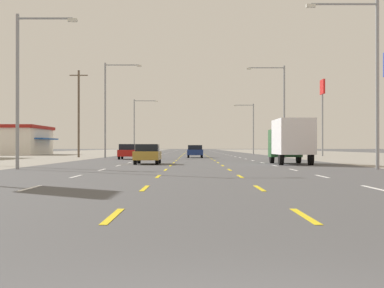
{
  "coord_description": "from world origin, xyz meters",
  "views": [
    {
      "loc": [
        -0.31,
        -4.25,
        1.27
      ],
      "look_at": [
        -0.43,
        56.76,
        1.54
      ],
      "focal_mm": 57.66,
      "sensor_mm": 36.0,
      "label": 1
    }
  ],
  "objects_px": {
    "pole_sign_right_row_2": "(324,97)",
    "streetlight_left_row_1": "(110,103)",
    "sedan_inner_left_near": "(149,154)",
    "sedan_center_turn_midfar": "(196,151)",
    "streetlight_left_row_2": "(138,122)",
    "hatchback_far_left_mid": "(129,152)",
    "box_truck_far_right_nearest": "(292,139)",
    "streetlight_right_row_0": "(371,71)",
    "streetlight_left_row_0": "(25,80)",
    "streetlight_right_row_1": "(282,105)",
    "hatchback_center_turn_far": "(194,149)",
    "streetlight_right_row_2": "(253,125)"
  },
  "relations": [
    {
      "from": "pole_sign_right_row_2",
      "to": "streetlight_left_row_1",
      "type": "height_order",
      "value": "streetlight_left_row_1"
    },
    {
      "from": "sedan_inner_left_near",
      "to": "sedan_center_turn_midfar",
      "type": "xyz_separation_m",
      "value": [
        3.6,
        26.27,
        0.0
      ]
    },
    {
      "from": "pole_sign_right_row_2",
      "to": "streetlight_left_row_1",
      "type": "xyz_separation_m",
      "value": [
        -27.04,
        -13.21,
        -1.75
      ]
    },
    {
      "from": "pole_sign_right_row_2",
      "to": "streetlight_left_row_2",
      "type": "height_order",
      "value": "pole_sign_right_row_2"
    },
    {
      "from": "hatchback_far_left_mid",
      "to": "pole_sign_right_row_2",
      "type": "xyz_separation_m",
      "value": [
        24.09,
        20.54,
        7.16
      ]
    },
    {
      "from": "box_truck_far_right_nearest",
      "to": "streetlight_right_row_0",
      "type": "height_order",
      "value": "streetlight_right_row_0"
    },
    {
      "from": "streetlight_left_row_0",
      "to": "box_truck_far_right_nearest",
      "type": "bearing_deg",
      "value": 31.03
    },
    {
      "from": "hatchback_far_left_mid",
      "to": "streetlight_right_row_1",
      "type": "distance_m",
      "value": 18.84
    },
    {
      "from": "hatchback_center_turn_far",
      "to": "streetlight_left_row_0",
      "type": "height_order",
      "value": "streetlight_left_row_0"
    },
    {
      "from": "streetlight_left_row_1",
      "to": "streetlight_right_row_2",
      "type": "distance_m",
      "value": 40.13
    },
    {
      "from": "hatchback_far_left_mid",
      "to": "sedan_center_turn_midfar",
      "type": "distance_m",
      "value": 11.26
    },
    {
      "from": "pole_sign_right_row_2",
      "to": "streetlight_left_row_0",
      "type": "xyz_separation_m",
      "value": [
        -27.09,
        -48.23,
        -2.89
      ]
    },
    {
      "from": "box_truck_far_right_nearest",
      "to": "streetlight_right_row_1",
      "type": "height_order",
      "value": "streetlight_right_row_1"
    },
    {
      "from": "streetlight_right_row_0",
      "to": "streetlight_right_row_1",
      "type": "height_order",
      "value": "streetlight_right_row_1"
    },
    {
      "from": "hatchback_center_turn_far",
      "to": "streetlight_right_row_1",
      "type": "height_order",
      "value": "streetlight_right_row_1"
    },
    {
      "from": "streetlight_left_row_0",
      "to": "streetlight_right_row_0",
      "type": "bearing_deg",
      "value": -0.0
    },
    {
      "from": "sedan_inner_left_near",
      "to": "streetlight_right_row_0",
      "type": "xyz_separation_m",
      "value": [
        13.29,
        -10.35,
        4.8
      ]
    },
    {
      "from": "sedan_inner_left_near",
      "to": "streetlight_right_row_2",
      "type": "xyz_separation_m",
      "value": [
        13.35,
        59.7,
        4.22
      ]
    },
    {
      "from": "hatchback_far_left_mid",
      "to": "hatchback_center_turn_far",
      "type": "distance_m",
      "value": 72.12
    },
    {
      "from": "pole_sign_right_row_2",
      "to": "streetlight_right_row_1",
      "type": "bearing_deg",
      "value": -119.79
    },
    {
      "from": "hatchback_far_left_mid",
      "to": "streetlight_right_row_2",
      "type": "bearing_deg",
      "value": 68.59
    },
    {
      "from": "sedan_inner_left_near",
      "to": "hatchback_far_left_mid",
      "type": "relative_size",
      "value": 1.15
    },
    {
      "from": "hatchback_far_left_mid",
      "to": "streetlight_left_row_1",
      "type": "bearing_deg",
      "value": 111.89
    },
    {
      "from": "streetlight_left_row_2",
      "to": "streetlight_right_row_2",
      "type": "height_order",
      "value": "streetlight_left_row_2"
    },
    {
      "from": "hatchback_center_turn_far",
      "to": "streetlight_left_row_0",
      "type": "xyz_separation_m",
      "value": [
        -9.61,
        -99.5,
        4.27
      ]
    },
    {
      "from": "sedan_inner_left_near",
      "to": "hatchback_center_turn_far",
      "type": "bearing_deg",
      "value": 87.84
    },
    {
      "from": "streetlight_left_row_2",
      "to": "streetlight_right_row_2",
      "type": "bearing_deg",
      "value": 0.0
    },
    {
      "from": "sedan_center_turn_midfar",
      "to": "pole_sign_right_row_2",
      "type": "height_order",
      "value": "pole_sign_right_row_2"
    },
    {
      "from": "streetlight_left_row_0",
      "to": "streetlight_right_row_2",
      "type": "xyz_separation_m",
      "value": [
        19.6,
        70.04,
        -0.08
      ]
    },
    {
      "from": "box_truck_far_right_nearest",
      "to": "streetlight_right_row_0",
      "type": "xyz_separation_m",
      "value": [
        2.85,
        -10.04,
        3.72
      ]
    },
    {
      "from": "hatchback_center_turn_far",
      "to": "streetlight_right_row_2",
      "type": "height_order",
      "value": "streetlight_right_row_2"
    },
    {
      "from": "box_truck_far_right_nearest",
      "to": "hatchback_center_turn_far",
      "type": "height_order",
      "value": "box_truck_far_right_nearest"
    },
    {
      "from": "sedan_center_turn_midfar",
      "to": "streetlight_right_row_0",
      "type": "bearing_deg",
      "value": -75.19
    },
    {
      "from": "pole_sign_right_row_2",
      "to": "streetlight_left_row_1",
      "type": "distance_m",
      "value": 30.15
    },
    {
      "from": "box_truck_far_right_nearest",
      "to": "streetlight_left_row_1",
      "type": "bearing_deg",
      "value": 123.66
    },
    {
      "from": "sedan_inner_left_near",
      "to": "streetlight_left_row_1",
      "type": "bearing_deg",
      "value": 104.11
    },
    {
      "from": "pole_sign_right_row_2",
      "to": "streetlight_right_row_1",
      "type": "distance_m",
      "value": 15.34
    },
    {
      "from": "sedan_center_turn_midfar",
      "to": "streetlight_right_row_2",
      "type": "bearing_deg",
      "value": 73.74
    },
    {
      "from": "hatchback_far_left_mid",
      "to": "pole_sign_right_row_2",
      "type": "distance_m",
      "value": 32.46
    },
    {
      "from": "streetlight_right_row_1",
      "to": "box_truck_far_right_nearest",
      "type": "bearing_deg",
      "value": -96.48
    },
    {
      "from": "box_truck_far_right_nearest",
      "to": "streetlight_right_row_0",
      "type": "relative_size",
      "value": 0.75
    },
    {
      "from": "hatchback_far_left_mid",
      "to": "streetlight_right_row_2",
      "type": "xyz_separation_m",
      "value": [
        16.6,
        42.35,
        4.2
      ]
    },
    {
      "from": "sedan_inner_left_near",
      "to": "hatchback_far_left_mid",
      "type": "bearing_deg",
      "value": 100.63
    },
    {
      "from": "streetlight_right_row_0",
      "to": "pole_sign_right_row_2",
      "type": "bearing_deg",
      "value": 81.1
    },
    {
      "from": "hatchback_center_turn_far",
      "to": "pole_sign_right_row_2",
      "type": "bearing_deg",
      "value": -71.17
    },
    {
      "from": "streetlight_right_row_1",
      "to": "sedan_inner_left_near",
      "type": "bearing_deg",
      "value": -118.28
    },
    {
      "from": "box_truck_far_right_nearest",
      "to": "sedan_center_turn_midfar",
      "type": "bearing_deg",
      "value": 104.42
    },
    {
      "from": "streetlight_left_row_0",
      "to": "streetlight_right_row_1",
      "type": "relative_size",
      "value": 0.84
    },
    {
      "from": "hatchback_center_turn_far",
      "to": "streetlight_left_row_0",
      "type": "bearing_deg",
      "value": -95.52
    },
    {
      "from": "sedan_center_turn_midfar",
      "to": "streetlight_left_row_0",
      "type": "bearing_deg",
      "value": -105.06
    }
  ]
}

